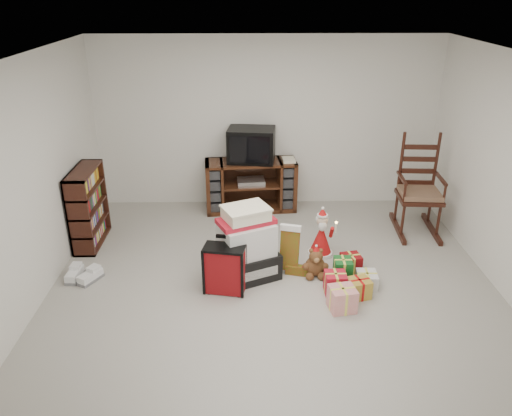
{
  "coord_description": "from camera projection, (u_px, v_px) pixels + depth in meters",
  "views": [
    {
      "loc": [
        -0.28,
        -4.66,
        3.13
      ],
      "look_at": [
        -0.19,
        0.6,
        0.75
      ],
      "focal_mm": 35.0,
      "sensor_mm": 36.0,
      "label": 1
    }
  ],
  "objects": [
    {
      "name": "teddy_bear",
      "position": [
        315.0,
        264.0,
        5.78
      ],
      "size": [
        0.24,
        0.21,
        0.35
      ],
      "color": "brown",
      "rests_on": "floor"
    },
    {
      "name": "mrs_claus_figurine",
      "position": [
        247.0,
        245.0,
        6.1
      ],
      "size": [
        0.26,
        0.25,
        0.53
      ],
      "color": "#B21314",
      "rests_on": "floor"
    },
    {
      "name": "santa_figurine",
      "position": [
        321.0,
        237.0,
        6.2
      ],
      "size": [
        0.31,
        0.3,
        0.64
      ],
      "color": "#B21314",
      "rests_on": "floor"
    },
    {
      "name": "red_suitcase",
      "position": [
        225.0,
        269.0,
        5.44
      ],
      "size": [
        0.46,
        0.3,
        0.65
      ],
      "rotation": [
        0.0,
        0.0,
        -0.18
      ],
      "color": "maroon",
      "rests_on": "floor"
    },
    {
      "name": "rocking_chair",
      "position": [
        417.0,
        197.0,
        6.77
      ],
      "size": [
        0.61,
        0.95,
        1.38
      ],
      "rotation": [
        0.0,
        0.0,
        -0.07
      ],
      "color": "#35170E",
      "rests_on": "floor"
    },
    {
      "name": "bookshelf",
      "position": [
        88.0,
        208.0,
        6.4
      ],
      "size": [
        0.28,
        0.83,
        1.01
      ],
      "color": "#35170E",
      "rests_on": "floor"
    },
    {
      "name": "gift_cluster",
      "position": [
        349.0,
        280.0,
        5.55
      ],
      "size": [
        0.67,
        0.94,
        0.23
      ],
      "color": "#B41425",
      "rests_on": "floor"
    },
    {
      "name": "gift_pile",
      "position": [
        246.0,
        248.0,
        5.67
      ],
      "size": [
        0.83,
        0.74,
        0.86
      ],
      "rotation": [
        0.0,
        0.0,
        0.43
      ],
      "color": "black",
      "rests_on": "floor"
    },
    {
      "name": "room",
      "position": [
        276.0,
        187.0,
        5.02
      ],
      "size": [
        5.01,
        5.01,
        2.51
      ],
      "color": "#A3A096",
      "rests_on": "ground"
    },
    {
      "name": "tv_stand",
      "position": [
        251.0,
        185.0,
        7.41
      ],
      "size": [
        1.36,
        0.58,
        0.76
      ],
      "rotation": [
        0.0,
        0.0,
        0.08
      ],
      "color": "#4A2415",
      "rests_on": "floor"
    },
    {
      "name": "stocking",
      "position": [
        290.0,
        249.0,
        5.8
      ],
      "size": [
        0.3,
        0.19,
        0.61
      ],
      "primitive_type": null,
      "rotation": [
        0.0,
        0.0,
        -0.26
      ],
      "color": "#0E800F",
      "rests_on": "floor"
    },
    {
      "name": "sneaker_pair",
      "position": [
        82.0,
        276.0,
        5.73
      ],
      "size": [
        0.41,
        0.34,
        0.11
      ],
      "rotation": [
        0.0,
        0.0,
        -0.24
      ],
      "color": "white",
      "rests_on": "floor"
    },
    {
      "name": "crt_television",
      "position": [
        251.0,
        145.0,
        7.16
      ],
      "size": [
        0.71,
        0.55,
        0.49
      ],
      "rotation": [
        0.0,
        0.0,
        -0.12
      ],
      "color": "black",
      "rests_on": "tv_stand"
    }
  ]
}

